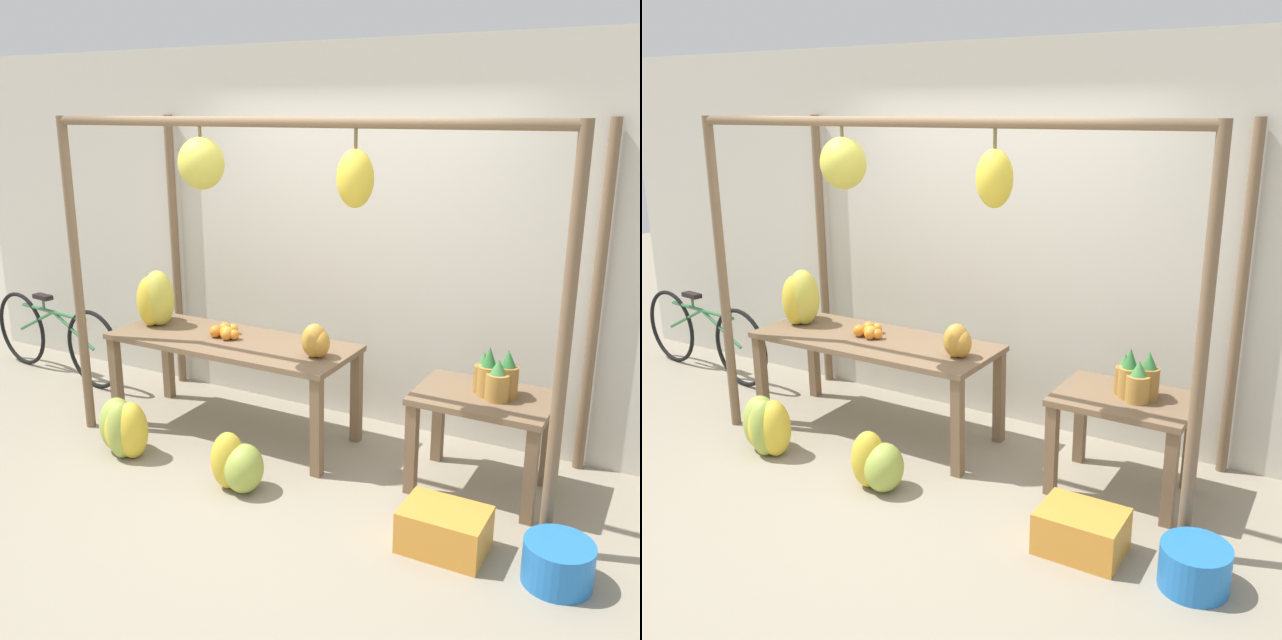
# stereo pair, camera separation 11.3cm
# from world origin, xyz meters

# --- Properties ---
(ground_plane) EXTENTS (20.00, 20.00, 0.00)m
(ground_plane) POSITION_xyz_m (0.00, 0.00, 0.00)
(ground_plane) COLOR gray
(shop_wall_back) EXTENTS (8.00, 0.08, 2.80)m
(shop_wall_back) POSITION_xyz_m (0.00, 1.47, 1.40)
(shop_wall_back) COLOR beige
(shop_wall_back) RESTS_ON ground_plane
(stall_awning) EXTENTS (3.46, 1.26, 2.29)m
(stall_awning) POSITION_xyz_m (-0.07, 0.54, 1.63)
(stall_awning) COLOR brown
(stall_awning) RESTS_ON ground_plane
(display_table_main) EXTENTS (1.84, 0.69, 0.73)m
(display_table_main) POSITION_xyz_m (-0.68, 0.73, 0.63)
(display_table_main) COLOR brown
(display_table_main) RESTS_ON ground_plane
(display_table_side) EXTENTS (0.83, 0.60, 0.64)m
(display_table_side) POSITION_xyz_m (1.18, 0.78, 0.50)
(display_table_side) COLOR brown
(display_table_side) RESTS_ON ground_plane
(banana_pile_on_table) EXTENTS (0.40, 0.42, 0.43)m
(banana_pile_on_table) POSITION_xyz_m (-1.41, 0.78, 0.92)
(banana_pile_on_table) COLOR gold
(banana_pile_on_table) RESTS_ON display_table_main
(orange_pile) EXTENTS (0.24, 0.22, 0.10)m
(orange_pile) POSITION_xyz_m (-0.74, 0.75, 0.77)
(orange_pile) COLOR orange
(orange_pile) RESTS_ON display_table_main
(pineapple_cluster) EXTENTS (0.28, 0.25, 0.32)m
(pineapple_cluster) POSITION_xyz_m (1.25, 0.80, 0.76)
(pineapple_cluster) COLOR olive
(pineapple_cluster) RESTS_ON display_table_side
(banana_pile_ground_left) EXTENTS (0.51, 0.40, 0.41)m
(banana_pile_ground_left) POSITION_xyz_m (-1.13, 0.06, 0.20)
(banana_pile_ground_left) COLOR gold
(banana_pile_ground_left) RESTS_ON ground_plane
(banana_pile_ground_right) EXTENTS (0.42, 0.33, 0.38)m
(banana_pile_ground_right) POSITION_xyz_m (-0.16, 0.04, 0.17)
(banana_pile_ground_right) COLOR #9EB247
(banana_pile_ground_right) RESTS_ON ground_plane
(fruit_crate_white) EXTENTS (0.46, 0.34, 0.24)m
(fruit_crate_white) POSITION_xyz_m (1.20, 0.04, 0.12)
(fruit_crate_white) COLOR orange
(fruit_crate_white) RESTS_ON ground_plane
(blue_bucket) EXTENTS (0.36, 0.36, 0.23)m
(blue_bucket) POSITION_xyz_m (1.81, 0.04, 0.12)
(blue_bucket) COLOR blue
(blue_bucket) RESTS_ON ground_plane
(parked_bicycle) EXTENTS (1.75, 0.25, 0.74)m
(parked_bicycle) POSITION_xyz_m (-2.77, 0.95, 0.37)
(parked_bicycle) COLOR black
(parked_bicycle) RESTS_ON ground_plane
(papaya_pile) EXTENTS (0.25, 0.24, 0.23)m
(papaya_pile) POSITION_xyz_m (0.05, 0.69, 0.84)
(papaya_pile) COLOR gold
(papaya_pile) RESTS_ON display_table_main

